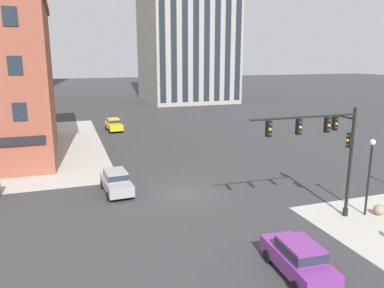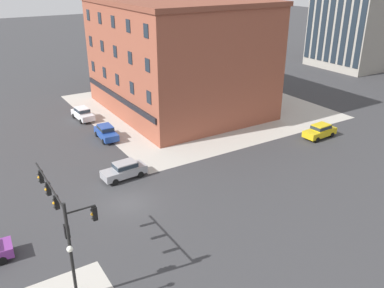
{
  "view_description": "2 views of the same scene",
  "coord_description": "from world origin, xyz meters",
  "px_view_note": "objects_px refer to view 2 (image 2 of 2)",
  "views": [
    {
      "loc": [
        -7.9,
        -25.52,
        9.98
      ],
      "look_at": [
        0.79,
        0.04,
        3.71
      ],
      "focal_mm": 35.4,
      "sensor_mm": 36.0,
      "label": 1
    },
    {
      "loc": [
        29.24,
        -11.53,
        19.23
      ],
      "look_at": [
        1.44,
        5.81,
        4.96
      ],
      "focal_mm": 37.99,
      "sensor_mm": 36.0,
      "label": 2
    }
  ],
  "objects_px": {
    "car_main_northbound_far": "(124,169)",
    "car_parked_curb": "(320,131)",
    "car_cross_westbound": "(106,132)",
    "street_lamp_corner_near": "(73,272)",
    "traffic_signal_main": "(64,221)",
    "car_main_southbound_near": "(83,113)"
  },
  "relations": [
    {
      "from": "traffic_signal_main",
      "to": "car_main_southbound_near",
      "type": "xyz_separation_m",
      "value": [
        -30.45,
        10.69,
        -3.92
      ]
    },
    {
      "from": "car_main_northbound_far",
      "to": "car_parked_curb",
      "type": "bearing_deg",
      "value": 83.04
    },
    {
      "from": "car_main_southbound_near",
      "to": "car_cross_westbound",
      "type": "distance_m",
      "value": 8.21
    },
    {
      "from": "street_lamp_corner_near",
      "to": "car_cross_westbound",
      "type": "xyz_separation_m",
      "value": [
        -25.13,
        11.4,
        -2.24
      ]
    },
    {
      "from": "traffic_signal_main",
      "to": "car_main_southbound_near",
      "type": "bearing_deg",
      "value": 160.65
    },
    {
      "from": "traffic_signal_main",
      "to": "street_lamp_corner_near",
      "type": "relative_size",
      "value": 1.44
    },
    {
      "from": "car_cross_westbound",
      "to": "car_main_southbound_near",
      "type": "bearing_deg",
      "value": -178.34
    },
    {
      "from": "traffic_signal_main",
      "to": "car_parked_curb",
      "type": "xyz_separation_m",
      "value": [
        -8.74,
        33.33,
        -3.92
      ]
    },
    {
      "from": "car_main_northbound_far",
      "to": "car_parked_curb",
      "type": "height_order",
      "value": "same"
    },
    {
      "from": "street_lamp_corner_near",
      "to": "car_parked_curb",
      "type": "relative_size",
      "value": 1.11
    },
    {
      "from": "traffic_signal_main",
      "to": "street_lamp_corner_near",
      "type": "distance_m",
      "value": 3.37
    },
    {
      "from": "car_main_southbound_near",
      "to": "traffic_signal_main",
      "type": "bearing_deg",
      "value": -19.35
    },
    {
      "from": "traffic_signal_main",
      "to": "car_cross_westbound",
      "type": "height_order",
      "value": "traffic_signal_main"
    },
    {
      "from": "car_main_northbound_far",
      "to": "car_cross_westbound",
      "type": "relative_size",
      "value": 1.01
    },
    {
      "from": "car_parked_curb",
      "to": "car_cross_westbound",
      "type": "bearing_deg",
      "value": -121.07
    },
    {
      "from": "car_main_northbound_far",
      "to": "car_main_southbound_near",
      "type": "distance_m",
      "value": 18.81
    },
    {
      "from": "traffic_signal_main",
      "to": "car_main_southbound_near",
      "type": "distance_m",
      "value": 32.51
    },
    {
      "from": "car_cross_westbound",
      "to": "car_main_northbound_far",
      "type": "bearing_deg",
      "value": -11.39
    },
    {
      "from": "traffic_signal_main",
      "to": "car_main_southbound_near",
      "type": "relative_size",
      "value": 1.6
    },
    {
      "from": "street_lamp_corner_near",
      "to": "car_cross_westbound",
      "type": "bearing_deg",
      "value": 155.59
    },
    {
      "from": "car_main_northbound_far",
      "to": "car_main_southbound_near",
      "type": "xyz_separation_m",
      "value": [
        -18.72,
        1.88,
        0.0
      ]
    },
    {
      "from": "street_lamp_corner_near",
      "to": "car_main_northbound_far",
      "type": "xyz_separation_m",
      "value": [
        -14.62,
        9.29,
        -2.24
      ]
    }
  ]
}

